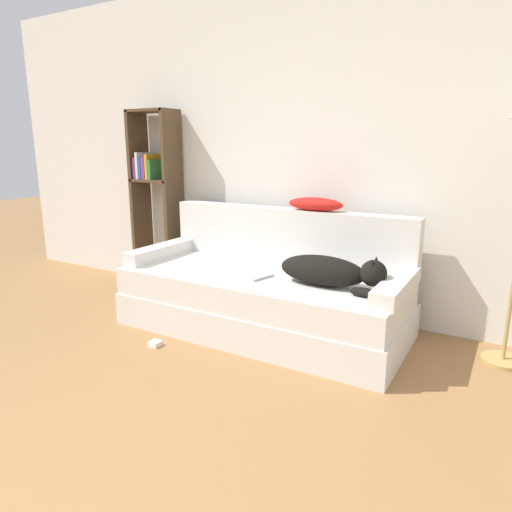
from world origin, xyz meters
The scene contains 10 objects.
wall_back centered at (0.00, 2.92, 1.35)m, with size 6.98×0.06×2.70m.
couch centered at (-0.09, 2.29, 0.22)m, with size 2.11×0.94×0.45m.
couch_backrest centered at (-0.09, 2.69, 0.66)m, with size 2.07×0.15×0.43m.
couch_arm_left centered at (-1.07, 2.28, 0.50)m, with size 0.15×0.75×0.11m.
couch_arm_right centered at (0.89, 2.28, 0.50)m, with size 0.15×0.75×0.11m.
dog centered at (0.47, 2.23, 0.55)m, with size 0.73×0.25×0.23m.
laptop centered at (-0.14, 2.19, 0.46)m, with size 0.35×0.28×0.02m.
throw_pillow centered at (0.15, 2.69, 0.93)m, with size 0.44×0.16×0.10m.
bookshelf centered at (-1.51, 2.73, 0.96)m, with size 0.46×0.26×1.69m.
power_adapter centered at (-0.59, 1.65, 0.02)m, with size 0.07×0.07×0.03m.
Camera 1 is at (1.51, -0.55, 1.37)m, focal length 32.00 mm.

